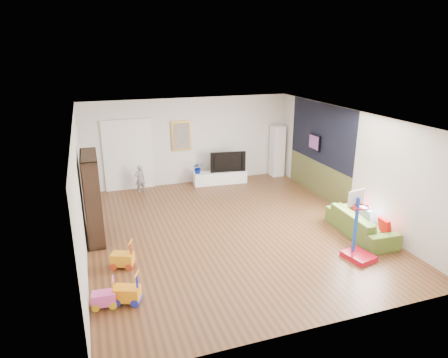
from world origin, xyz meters
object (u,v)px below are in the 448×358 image
object	(u,v)px
media_console	(220,177)
basketball_hoop	(362,227)
bookshelf	(93,197)
sofa	(361,224)

from	to	relation	value
media_console	basketball_hoop	bearing A→B (deg)	-73.92
bookshelf	sofa	xyz separation A→B (m)	(5.80, -1.86, -0.70)
media_console	sofa	bearing A→B (deg)	-63.43
basketball_hoop	media_console	bearing A→B (deg)	90.51
media_console	bookshelf	xyz separation A→B (m)	(-3.89, -2.71, 0.78)
media_console	basketball_hoop	world-z (taller)	basketball_hoop
sofa	basketball_hoop	bearing A→B (deg)	144.53
bookshelf	sofa	world-z (taller)	bookshelf
sofa	bookshelf	bearing A→B (deg)	75.03
media_console	sofa	distance (m)	4.95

